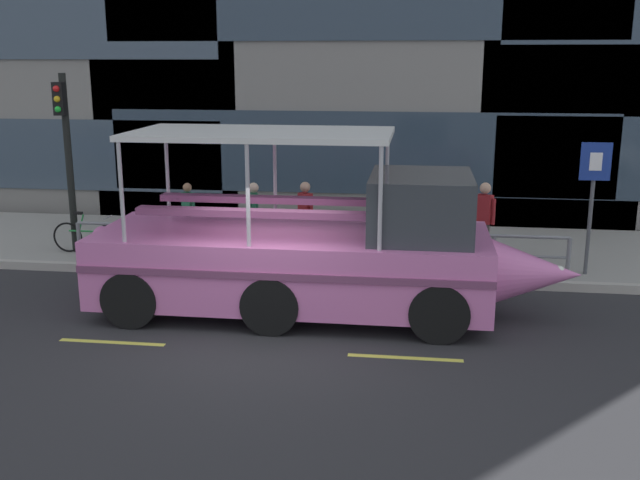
% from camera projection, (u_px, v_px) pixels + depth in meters
% --- Properties ---
extents(ground_plane, '(120.00, 120.00, 0.00)m').
position_uv_depth(ground_plane, '(265.00, 333.00, 12.48)').
color(ground_plane, '#2B2B2D').
extents(sidewalk, '(32.00, 4.80, 0.18)m').
position_uv_depth(sidewalk, '(312.00, 246.00, 17.84)').
color(sidewalk, '#99968E').
rests_on(sidewalk, ground_plane).
extents(curb_edge, '(32.00, 0.18, 0.18)m').
position_uv_depth(curb_edge, '(295.00, 276.00, 15.45)').
color(curb_edge, '#B2ADA3').
rests_on(curb_edge, ground_plane).
extents(lane_centreline, '(25.80, 0.12, 0.01)m').
position_uv_depth(lane_centreline, '(255.00, 350.00, 11.75)').
color(lane_centreline, '#DBD64C').
rests_on(lane_centreline, ground_plane).
extents(curb_guardrail, '(10.61, 0.09, 0.86)m').
position_uv_depth(curb_guardrail, '(313.00, 242.00, 15.57)').
color(curb_guardrail, gray).
rests_on(curb_guardrail, sidewalk).
extents(traffic_light_pole, '(0.24, 0.46, 4.05)m').
position_uv_depth(traffic_light_pole, '(66.00, 146.00, 16.43)').
color(traffic_light_pole, black).
rests_on(traffic_light_pole, sidewalk).
extents(parking_sign, '(0.60, 0.12, 2.74)m').
position_uv_depth(parking_sign, '(593.00, 186.00, 14.79)').
color(parking_sign, '#4C4F54').
rests_on(parking_sign, sidewalk).
extents(leaned_bicycle, '(1.74, 0.46, 0.96)m').
position_uv_depth(leaned_bicycle, '(89.00, 237.00, 16.82)').
color(leaned_bicycle, black).
rests_on(leaned_bicycle, sidewalk).
extents(duck_tour_boat, '(8.78, 2.68, 3.31)m').
position_uv_depth(duck_tour_boat, '(320.00, 254.00, 13.24)').
color(duck_tour_boat, pink).
rests_on(duck_tour_boat, ground_plane).
extents(pedestrian_near_bow, '(0.45, 0.34, 1.78)m').
position_uv_depth(pedestrian_near_bow, '(484.00, 215.00, 15.86)').
color(pedestrian_near_bow, '#47423D').
rests_on(pedestrian_near_bow, sidewalk).
extents(pedestrian_mid_left, '(0.39, 0.35, 1.70)m').
position_uv_depth(pedestrian_mid_left, '(305.00, 211.00, 16.43)').
color(pedestrian_mid_left, '#1E2338').
rests_on(pedestrian_mid_left, sidewalk).
extents(pedestrian_mid_right, '(0.25, 0.47, 1.67)m').
position_uv_depth(pedestrian_mid_right, '(254.00, 212.00, 16.49)').
color(pedestrian_mid_right, '#47423D').
rests_on(pedestrian_mid_right, sidewalk).
extents(pedestrian_near_stern, '(0.39, 0.28, 1.52)m').
position_uv_depth(pedestrian_near_stern, '(188.00, 208.00, 17.32)').
color(pedestrian_near_stern, '#1E2338').
rests_on(pedestrian_near_stern, sidewalk).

